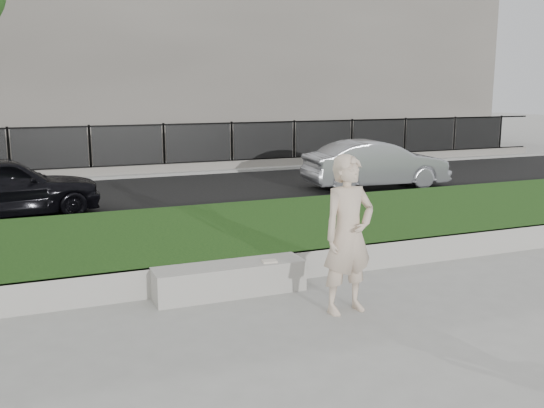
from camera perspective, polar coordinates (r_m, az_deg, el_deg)
name	(u,v)px	position (r m, az deg, el deg)	size (l,w,h in m)	color
ground	(249,315)	(7.45, -2.20, -10.38)	(90.00, 90.00, 0.00)	gray
grass_bank	(187,241)	(10.13, -8.04, -3.49)	(34.00, 4.00, 0.40)	black
grass_kerb	(222,275)	(8.31, -4.69, -6.64)	(34.00, 0.08, 0.40)	#9E9C94
street	(132,197)	(15.44, -13.06, 0.66)	(34.00, 7.00, 0.04)	black
far_pavement	(108,172)	(19.84, -15.18, 2.92)	(34.00, 3.00, 0.12)	gray
iron_fence	(112,160)	(18.80, -14.87, 3.99)	(32.00, 0.30, 1.50)	slate
building_facade	(79,29)	(26.73, -17.70, 15.39)	(34.00, 10.00, 10.00)	#5E5953
stone_bench	(230,279)	(8.10, -4.00, -7.06)	(2.02, 0.50, 0.41)	#9E9C94
man	(348,235)	(7.33, 7.19, -2.89)	(0.70, 0.46, 1.93)	beige
book	(270,261)	(8.10, -0.24, -5.41)	(0.19, 0.14, 0.02)	beige
car_dark	(2,187)	(13.56, -24.07, 1.48)	(1.55, 3.85, 1.31)	black
car_silver	(376,164)	(16.48, 9.77, 3.72)	(1.34, 3.85, 1.27)	gray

